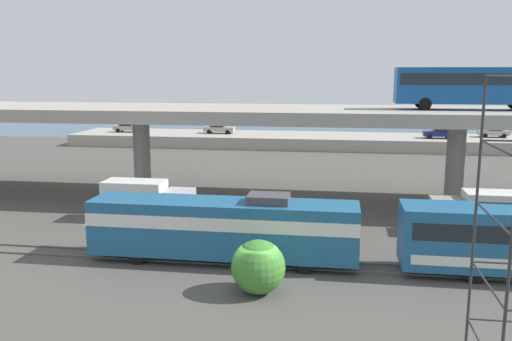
% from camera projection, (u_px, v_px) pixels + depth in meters
% --- Properties ---
extents(ground_plane, '(260.00, 260.00, 0.00)m').
position_uv_depth(ground_plane, '(258.00, 290.00, 27.92)').
color(ground_plane, '#4C4944').
extents(rail_strip_near, '(110.00, 0.12, 0.12)m').
position_uv_depth(rail_strip_near, '(266.00, 267.00, 31.12)').
color(rail_strip_near, '#59544C').
rests_on(rail_strip_near, ground_plane).
extents(rail_strip_far, '(110.00, 0.12, 0.12)m').
position_uv_depth(rail_strip_far, '(269.00, 258.00, 32.48)').
color(rail_strip_far, '#59544C').
rests_on(rail_strip_far, ground_plane).
extents(train_locomotive, '(16.92, 3.04, 4.18)m').
position_uv_depth(train_locomotive, '(210.00, 225.00, 31.93)').
color(train_locomotive, '#1E5984').
rests_on(train_locomotive, ground_plane).
extents(highway_overpass, '(96.00, 11.23, 8.10)m').
position_uv_depth(highway_overpass, '(292.00, 117.00, 46.03)').
color(highway_overpass, '#9E998E').
rests_on(highway_overpass, ground_plane).
extents(transit_bus_on_overpass, '(12.00, 2.68, 3.40)m').
position_uv_depth(transit_bus_on_overpass, '(471.00, 84.00, 43.40)').
color(transit_bus_on_overpass, '#14478C').
rests_on(transit_bus_on_overpass, highway_overpass).
extents(service_truck_west, '(6.80, 2.46, 3.04)m').
position_uv_depth(service_truck_west, '(485.00, 212.00, 37.15)').
color(service_truck_west, '#9E998C').
rests_on(service_truck_west, ground_plane).
extents(service_truck_east, '(6.80, 2.46, 3.04)m').
position_uv_depth(service_truck_east, '(146.00, 199.00, 40.79)').
color(service_truck_east, '#B7B7BC').
rests_on(service_truck_east, ground_plane).
extents(pier_parking_lot, '(73.14, 10.82, 1.75)m').
position_uv_depth(pier_parking_lot, '(312.00, 141.00, 81.23)').
color(pier_parking_lot, '#9E998E').
rests_on(pier_parking_lot, ground_plane).
extents(parked_car_0, '(4.16, 1.96, 1.50)m').
position_uv_depth(parked_car_0, '(493.00, 132.00, 78.17)').
color(parked_car_0, '#9E998C').
rests_on(parked_car_0, pier_parking_lot).
extents(parked_car_1, '(4.52, 1.88, 1.50)m').
position_uv_depth(parked_car_1, '(128.00, 127.00, 84.91)').
color(parked_car_1, '#9E998C').
rests_on(parked_car_1, pier_parking_lot).
extents(parked_car_2, '(4.65, 2.00, 1.50)m').
position_uv_depth(parked_car_2, '(219.00, 128.00, 83.09)').
color(parked_car_2, '#9E998C').
rests_on(parked_car_2, pier_parking_lot).
extents(parked_car_3, '(4.17, 1.99, 1.50)m').
position_uv_depth(parked_car_3, '(439.00, 133.00, 76.89)').
color(parked_car_3, navy).
rests_on(parked_car_3, pier_parking_lot).
extents(harbor_water, '(140.00, 36.00, 0.01)m').
position_uv_depth(harbor_water, '(318.00, 130.00, 103.75)').
color(harbor_water, '#2D5170').
rests_on(harbor_water, ground_plane).
extents(shrub_right, '(2.78, 2.78, 2.78)m').
position_uv_depth(shrub_right, '(258.00, 267.00, 27.34)').
color(shrub_right, '#3F8230').
rests_on(shrub_right, ground_plane).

